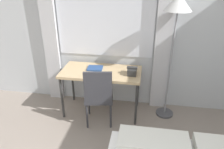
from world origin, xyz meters
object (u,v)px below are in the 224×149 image
(desk, at_px, (101,74))
(telephone, at_px, (132,71))
(book, at_px, (95,68))
(desk_chair, at_px, (99,94))
(standing_lamp, at_px, (177,14))

(desk, height_order, telephone, telephone)
(desk, relative_size, book, 4.98)
(desk_chair, height_order, standing_lamp, standing_lamp)
(telephone, bearing_deg, desk_chair, -148.44)
(standing_lamp, relative_size, book, 7.61)
(book, bearing_deg, desk, -28.30)
(desk_chair, relative_size, standing_lamp, 0.50)
(desk, bearing_deg, telephone, -5.73)
(desk_chair, height_order, telephone, desk_chair)
(desk_chair, bearing_deg, book, 99.16)
(standing_lamp, bearing_deg, desk_chair, -157.96)
(desk, bearing_deg, desk_chair, -85.48)
(standing_lamp, bearing_deg, telephone, -166.84)
(desk_chair, relative_size, telephone, 5.70)
(desk_chair, relative_size, book, 3.77)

